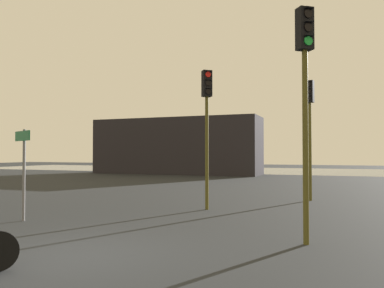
{
  "coord_description": "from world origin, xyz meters",
  "views": [
    {
      "loc": [
        4.61,
        -5.64,
        1.91
      ],
      "look_at": [
        0.5,
        5.0,
        2.2
      ],
      "focal_mm": 35.0,
      "sensor_mm": 36.0,
      "label": 1
    }
  ],
  "objects_px": {
    "distant_building": "(176,146)",
    "direction_sign_post": "(23,161)",
    "traffic_light_center": "(207,113)",
    "traffic_light_far_right": "(310,118)",
    "traffic_light_near_right": "(305,81)"
  },
  "relations": [
    {
      "from": "traffic_light_center",
      "to": "direction_sign_post",
      "type": "bearing_deg",
      "value": 4.47
    },
    {
      "from": "distant_building",
      "to": "traffic_light_near_right",
      "type": "distance_m",
      "value": 27.6
    },
    {
      "from": "traffic_light_far_right",
      "to": "traffic_light_center",
      "type": "bearing_deg",
      "value": 64.18
    },
    {
      "from": "traffic_light_center",
      "to": "direction_sign_post",
      "type": "xyz_separation_m",
      "value": [
        -4.17,
        -3.93,
        -1.6
      ]
    },
    {
      "from": "traffic_light_far_right",
      "to": "direction_sign_post",
      "type": "bearing_deg",
      "value": 60.27
    },
    {
      "from": "traffic_light_near_right",
      "to": "distant_building",
      "type": "bearing_deg",
      "value": -98.47
    },
    {
      "from": "traffic_light_far_right",
      "to": "direction_sign_post",
      "type": "distance_m",
      "value": 10.77
    },
    {
      "from": "distant_building",
      "to": "traffic_light_far_right",
      "type": "xyz_separation_m",
      "value": [
        13.11,
        -16.37,
        0.78
      ]
    },
    {
      "from": "traffic_light_center",
      "to": "traffic_light_far_right",
      "type": "relative_size",
      "value": 0.97
    },
    {
      "from": "distant_building",
      "to": "traffic_light_far_right",
      "type": "distance_m",
      "value": 20.99
    },
    {
      "from": "traffic_light_far_right",
      "to": "distant_building",
      "type": "bearing_deg",
      "value": -37.72
    },
    {
      "from": "traffic_light_far_right",
      "to": "direction_sign_post",
      "type": "relative_size",
      "value": 1.88
    },
    {
      "from": "distant_building",
      "to": "direction_sign_post",
      "type": "xyz_separation_m",
      "value": [
        5.81,
        -24.11,
        -0.89
      ]
    },
    {
      "from": "traffic_light_center",
      "to": "traffic_light_far_right",
      "type": "height_order",
      "value": "traffic_light_far_right"
    },
    {
      "from": "traffic_light_center",
      "to": "traffic_light_near_right",
      "type": "relative_size",
      "value": 0.95
    }
  ]
}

